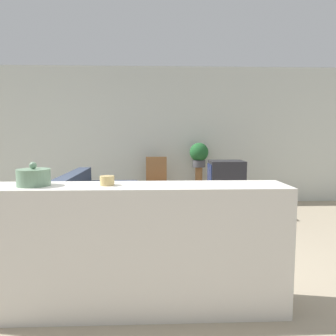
{
  "coord_description": "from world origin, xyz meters",
  "views": [
    {
      "loc": [
        0.22,
        -3.14,
        1.41
      ],
      "look_at": [
        0.43,
        2.03,
        0.85
      ],
      "focal_mm": 35.0,
      "sensor_mm": 36.0,
      "label": 1
    }
  ],
  "objects_px": {
    "couch": "(96,213)",
    "decorative_bowl": "(34,177)",
    "television": "(226,175)",
    "wooden_chair": "(156,180)",
    "potted_plant": "(199,154)"
  },
  "relations": [
    {
      "from": "couch",
      "to": "television",
      "type": "relative_size",
      "value": 3.41
    },
    {
      "from": "potted_plant",
      "to": "decorative_bowl",
      "type": "height_order",
      "value": "potted_plant"
    },
    {
      "from": "television",
      "to": "decorative_bowl",
      "type": "relative_size",
      "value": 2.34
    },
    {
      "from": "television",
      "to": "couch",
      "type": "bearing_deg",
      "value": -156.77
    },
    {
      "from": "couch",
      "to": "wooden_chair",
      "type": "bearing_deg",
      "value": 61.51
    },
    {
      "from": "couch",
      "to": "decorative_bowl",
      "type": "relative_size",
      "value": 7.97
    },
    {
      "from": "wooden_chair",
      "to": "potted_plant",
      "type": "relative_size",
      "value": 2.03
    },
    {
      "from": "decorative_bowl",
      "to": "television",
      "type": "bearing_deg",
      "value": 53.93
    },
    {
      "from": "wooden_chair",
      "to": "decorative_bowl",
      "type": "xyz_separation_m",
      "value": [
        -0.95,
        -3.62,
        0.55
      ]
    },
    {
      "from": "wooden_chair",
      "to": "decorative_bowl",
      "type": "height_order",
      "value": "decorative_bowl"
    },
    {
      "from": "television",
      "to": "wooden_chair",
      "type": "relative_size",
      "value": 0.61
    },
    {
      "from": "television",
      "to": "decorative_bowl",
      "type": "xyz_separation_m",
      "value": [
        -2.12,
        -2.9,
        0.38
      ]
    },
    {
      "from": "couch",
      "to": "decorative_bowl",
      "type": "xyz_separation_m",
      "value": [
        -0.09,
        -2.04,
        0.78
      ]
    },
    {
      "from": "wooden_chair",
      "to": "decorative_bowl",
      "type": "relative_size",
      "value": 3.85
    },
    {
      "from": "couch",
      "to": "wooden_chair",
      "type": "height_order",
      "value": "wooden_chair"
    }
  ]
}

